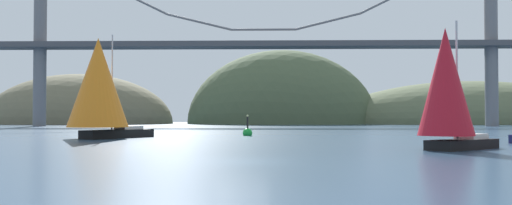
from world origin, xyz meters
TOP-DOWN VIEW (x-y plane):
  - ground_plane at (0.00, 0.00)m, footprint 360.00×360.00m
  - headland_left at (-55.00, 135.00)m, footprint 55.21×44.00m
  - headland_center at (5.00, 135.00)m, footprint 55.54×44.00m
  - headland_right at (60.00, 135.00)m, footprint 82.83×44.00m
  - suspension_bridge at (0.00, 95.00)m, footprint 136.39×6.00m
  - sailboat_crimson_sail at (12.80, 9.00)m, footprint 6.97×6.51m
  - sailboat_orange_sail at (-15.45, 26.66)m, footprint 8.52×10.40m
  - channel_buoy at (-1.20, 35.58)m, footprint 1.10×1.10m

SIDE VIEW (x-z plane):
  - ground_plane at x=0.00m, z-range 0.00..0.00m
  - headland_left at x=-55.00m, z-range -14.73..14.73m
  - headland_center at x=5.00m, z-range -21.67..21.67m
  - headland_right at x=60.00m, z-range -12.46..12.46m
  - channel_buoy at x=-1.20m, z-range -0.95..1.69m
  - sailboat_crimson_sail at x=12.80m, z-range -0.17..8.38m
  - sailboat_orange_sail at x=-15.45m, z-range 0.05..10.50m
  - suspension_bridge at x=0.00m, z-range -1.85..40.92m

